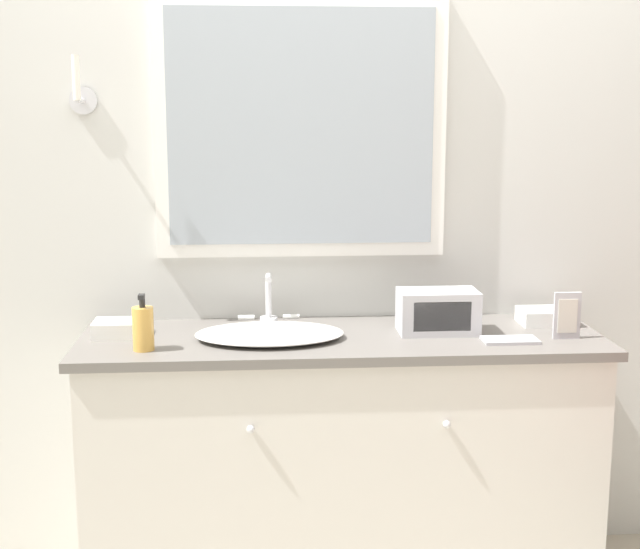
# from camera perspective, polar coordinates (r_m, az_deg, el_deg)

# --- Properties ---
(wall_back) EXTENTS (8.00, 0.18, 2.55)m
(wall_back) POSITION_cam_1_polar(r_m,az_deg,el_deg) (3.07, 0.84, 5.08)
(wall_back) COLOR silver
(wall_back) RESTS_ON ground_plane
(vanity_counter) EXTENTS (1.67, 0.53, 0.86)m
(vanity_counter) POSITION_cam_1_polar(r_m,az_deg,el_deg) (3.00, 1.35, -11.88)
(vanity_counter) COLOR beige
(vanity_counter) RESTS_ON ground_plane
(sink_basin) EXTENTS (0.47, 0.35, 0.18)m
(sink_basin) POSITION_cam_1_polar(r_m,az_deg,el_deg) (2.82, -3.25, -3.72)
(sink_basin) COLOR white
(sink_basin) RESTS_ON vanity_counter
(soap_bottle) EXTENTS (0.06, 0.06, 0.17)m
(soap_bottle) POSITION_cam_1_polar(r_m,az_deg,el_deg) (2.73, -11.26, -3.36)
(soap_bottle) COLOR gold
(soap_bottle) RESTS_ON vanity_counter
(appliance_box) EXTENTS (0.26, 0.15, 0.14)m
(appliance_box) POSITION_cam_1_polar(r_m,az_deg,el_deg) (2.91, 7.56, -2.37)
(appliance_box) COLOR #BCBCC1
(appliance_box) RESTS_ON vanity_counter
(picture_frame) EXTENTS (0.09, 0.01, 0.15)m
(picture_frame) POSITION_cam_1_polar(r_m,az_deg,el_deg) (2.91, 15.53, -2.55)
(picture_frame) COLOR #B2B2B7
(picture_frame) RESTS_ON vanity_counter
(hand_towel_near_sink) EXTENTS (0.18, 0.13, 0.05)m
(hand_towel_near_sink) POSITION_cam_1_polar(r_m,az_deg,el_deg) (3.10, 14.30, -2.61)
(hand_towel_near_sink) COLOR white
(hand_towel_near_sink) RESTS_ON vanity_counter
(hand_towel_far_corner) EXTENTS (0.16, 0.12, 0.05)m
(hand_towel_far_corner) POSITION_cam_1_polar(r_m,az_deg,el_deg) (2.92, -12.75, -3.38)
(hand_towel_far_corner) COLOR white
(hand_towel_far_corner) RESTS_ON vanity_counter
(metal_tray) EXTENTS (0.17, 0.09, 0.01)m
(metal_tray) POSITION_cam_1_polar(r_m,az_deg,el_deg) (2.85, 12.06, -4.13)
(metal_tray) COLOR #ADADB2
(metal_tray) RESTS_ON vanity_counter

